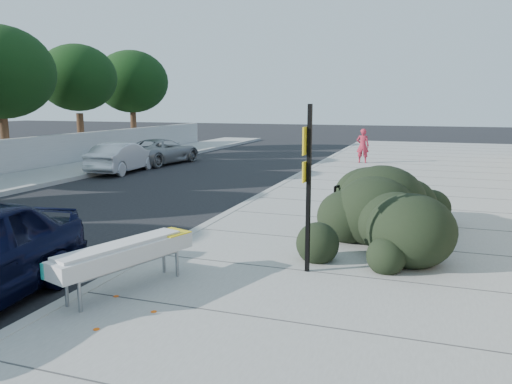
# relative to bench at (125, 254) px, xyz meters

# --- Properties ---
(ground) EXTENTS (120.00, 120.00, 0.00)m
(ground) POSITION_rel_bench_xyz_m (-0.60, 1.72, -0.71)
(ground) COLOR black
(ground) RESTS_ON ground
(sidewalk_near) EXTENTS (11.20, 50.00, 0.15)m
(sidewalk_near) POSITION_rel_bench_xyz_m (5.00, 6.72, -0.64)
(sidewalk_near) COLOR gray
(sidewalk_near) RESTS_ON ground
(curb_near) EXTENTS (0.22, 50.00, 0.17)m
(curb_near) POSITION_rel_bench_xyz_m (-0.60, 6.72, -0.63)
(curb_near) COLOR #9E9E99
(curb_near) RESTS_ON ground
(curb_far) EXTENTS (0.22, 50.00, 0.17)m
(curb_far) POSITION_rel_bench_xyz_m (-8.60, 6.72, -0.63)
(curb_far) COLOR #9E9E99
(curb_far) RESTS_ON ground
(tree_far_e) EXTENTS (4.00, 4.00, 5.90)m
(tree_far_e) POSITION_rel_bench_xyz_m (-13.10, 15.72, 3.47)
(tree_far_e) COLOR #332114
(tree_far_e) RESTS_ON ground
(tree_far_f) EXTENTS (4.40, 4.40, 6.07)m
(tree_far_f) POSITION_rel_bench_xyz_m (-13.10, 20.72, 3.48)
(tree_far_f) COLOR #332114
(tree_far_f) RESTS_ON ground
(bench) EXTENTS (1.21, 2.37, 0.71)m
(bench) POSITION_rel_bench_xyz_m (0.00, 0.00, 0.00)
(bench) COLOR gray
(bench) RESTS_ON sidewalk_near
(bike_rack) EXTENTS (0.26, 0.61, 0.94)m
(bike_rack) POSITION_rel_bench_xyz_m (2.34, 5.22, 0.00)
(bike_rack) COLOR black
(bike_rack) RESTS_ON sidewalk_near
(sign_post) EXTENTS (0.11, 0.32, 2.77)m
(sign_post) POSITION_rel_bench_xyz_m (2.36, 1.72, 1.00)
(sign_post) COLOR black
(sign_post) RESTS_ON sidewalk_near
(hedge) EXTENTS (2.67, 4.61, 1.65)m
(hedge) POSITION_rel_bench_xyz_m (3.40, 4.22, 0.26)
(hedge) COLOR black
(hedge) RESTS_ON sidewalk_near
(wagon_silver) EXTENTS (1.58, 3.94, 1.27)m
(wagon_silver) POSITION_rel_bench_xyz_m (-8.10, 12.01, -0.07)
(wagon_silver) COLOR silver
(wagon_silver) RESTS_ON ground
(suv_silver) EXTENTS (2.59, 4.62, 1.22)m
(suv_silver) POSITION_rel_bench_xyz_m (-8.10, 15.32, -0.10)
(suv_silver) COLOR gray
(suv_silver) RESTS_ON ground
(pedestrian) EXTENTS (0.60, 0.41, 1.60)m
(pedestrian) POSITION_rel_bench_xyz_m (1.28, 17.59, 0.24)
(pedestrian) COLOR maroon
(pedestrian) RESTS_ON sidewalk_near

